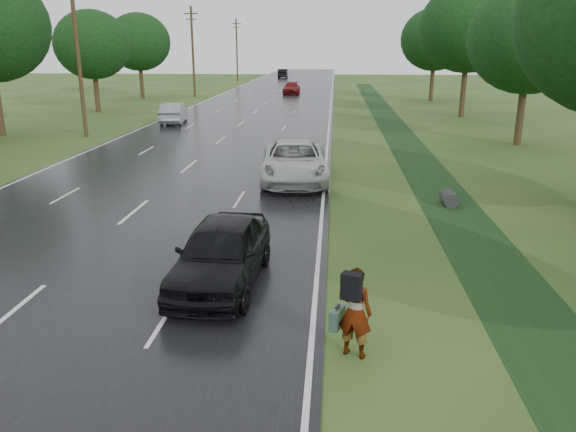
{
  "coord_description": "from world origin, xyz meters",
  "views": [
    {
      "loc": [
        7.09,
        -10.8,
        5.76
      ],
      "look_at": [
        5.91,
        3.8,
        1.3
      ],
      "focal_mm": 35.0,
      "sensor_mm": 36.0,
      "label": 1
    }
  ],
  "objects_px": {
    "white_pickup": "(294,162)",
    "silver_sedan": "(174,113)",
    "pedestrian": "(354,311)",
    "dark_sedan": "(221,253)"
  },
  "relations": [
    {
      "from": "white_pickup",
      "to": "dark_sedan",
      "type": "relative_size",
      "value": 1.27
    },
    {
      "from": "pedestrian",
      "to": "white_pickup",
      "type": "height_order",
      "value": "pedestrian"
    },
    {
      "from": "dark_sedan",
      "to": "silver_sedan",
      "type": "relative_size",
      "value": 1.04
    },
    {
      "from": "pedestrian",
      "to": "white_pickup",
      "type": "relative_size",
      "value": 0.3
    },
    {
      "from": "white_pickup",
      "to": "silver_sedan",
      "type": "relative_size",
      "value": 1.31
    },
    {
      "from": "white_pickup",
      "to": "dark_sedan",
      "type": "bearing_deg",
      "value": -99.54
    },
    {
      "from": "white_pickup",
      "to": "silver_sedan",
      "type": "distance_m",
      "value": 21.27
    },
    {
      "from": "white_pickup",
      "to": "silver_sedan",
      "type": "bearing_deg",
      "value": 115.41
    },
    {
      "from": "pedestrian",
      "to": "silver_sedan",
      "type": "height_order",
      "value": "pedestrian"
    },
    {
      "from": "white_pickup",
      "to": "dark_sedan",
      "type": "distance_m",
      "value": 11.34
    }
  ]
}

